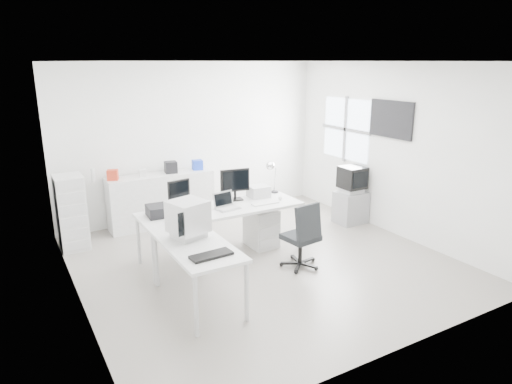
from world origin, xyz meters
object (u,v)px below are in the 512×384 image
inkjet_printer (163,210)px  lcd_monitor_small (179,195)px  main_desk (222,232)px  crt_monitor (188,218)px  filing_cabinet (71,212)px  sideboard (162,200)px  office_chair (301,234)px  crt_tv (352,180)px  laptop (228,201)px  laser_printer (259,191)px  side_desk (198,274)px  lcd_monitor_large (235,185)px  tv_cabinet (351,207)px  drawer_pedestal (261,227)px

inkjet_printer → lcd_monitor_small: size_ratio=0.98×
main_desk → inkjet_printer: 0.97m
crt_monitor → filing_cabinet: size_ratio=0.43×
inkjet_printer → sideboard: (0.52, 1.66, -0.36)m
office_chair → crt_tv: bearing=22.1°
laptop → laser_printer: 0.77m
side_desk → crt_tv: (3.49, 1.28, 0.42)m
crt_monitor → lcd_monitor_large: bearing=26.6°
laptop → crt_monitor: bearing=-149.2°
crt_monitor → crt_tv: bearing=0.5°
laptop → crt_monitor: (-0.90, -0.75, 0.13)m
lcd_monitor_small → crt_tv: (3.19, -0.07, -0.17)m
tv_cabinet → crt_tv: 0.51m
office_chair → filing_cabinet: bearing=131.5°
inkjet_printer → crt_tv: size_ratio=0.84×
crt_monitor → crt_tv: 3.64m
crt_tv → sideboard: (-2.96, 1.58, -0.33)m
laser_printer → sideboard: size_ratio=0.17×
lcd_monitor_large → laptop: lcd_monitor_large is taller
laptop → crt_monitor: 1.18m
laptop → lcd_monitor_large: bearing=40.4°
inkjet_printer → office_chair: office_chair is taller
inkjet_printer → crt_tv: bearing=5.3°
inkjet_printer → laptop: (0.90, -0.20, 0.04)m
drawer_pedestal → crt_tv: bearing=3.7°
crt_monitor → sideboard: (0.52, 2.61, -0.54)m
crt_monitor → inkjet_printer: bearing=74.1°
tv_cabinet → inkjet_printer: bearing=-178.8°
tv_cabinet → sideboard: (-2.96, 1.58, 0.18)m
office_chair → filing_cabinet: filing_cabinet is taller
tv_cabinet → crt_tv: size_ratio=1.14×
side_desk → crt_tv: bearing=20.1°
drawer_pedestal → office_chair: (0.09, -0.93, 0.19)m
lcd_monitor_small → crt_monitor: crt_monitor is taller
lcd_monitor_large → office_chair: size_ratio=0.49×
inkjet_printer → filing_cabinet: bearing=131.7°
side_desk → office_chair: size_ratio=1.44×
lcd_monitor_small → side_desk: bearing=-112.8°
inkjet_printer → crt_monitor: crt_monitor is taller
laptop → filing_cabinet: size_ratio=0.32×
office_chair → crt_tv: 2.15m
crt_monitor → drawer_pedestal: bearing=14.2°
main_desk → inkjet_printer: size_ratio=5.68×
lcd_monitor_small → laser_printer: (1.30, -0.03, -0.13)m
main_desk → lcd_monitor_small: lcd_monitor_small is taller
laptop → tv_cabinet: size_ratio=0.65×
drawer_pedestal → tv_cabinet: size_ratio=1.06×
main_desk → laptop: bearing=-63.4°
crt_tv → filing_cabinet: bearing=164.6°
drawer_pedestal → lcd_monitor_small: size_ratio=1.40×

